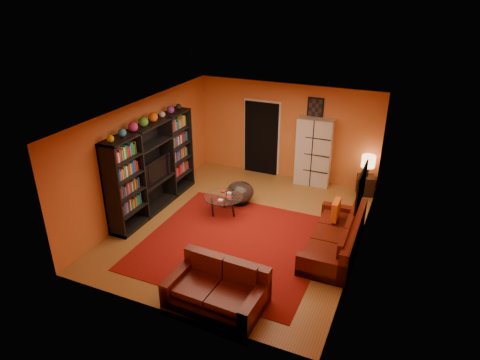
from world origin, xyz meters
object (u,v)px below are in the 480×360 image
at_px(bowl_chair, 240,192).
at_px(sofa, 338,238).
at_px(table_lamp, 368,162).
at_px(loveseat, 218,287).
at_px(side_table, 365,185).
at_px(storage_cabinet, 314,152).
at_px(entertainment_unit, 153,167).
at_px(tv, 154,169).
at_px(coffee_table, 224,198).

bearing_deg(bowl_chair, sofa, -22.19).
xyz_separation_m(sofa, table_lamp, (0.11, 2.81, 0.62)).
bearing_deg(table_lamp, loveseat, -107.84).
bearing_deg(sofa, bowl_chair, 156.98).
relative_size(sofa, side_table, 4.64).
relative_size(loveseat, side_table, 3.34).
relative_size(storage_cabinet, side_table, 3.64).
height_order(entertainment_unit, sofa, entertainment_unit).
height_order(loveseat, storage_cabinet, storage_cabinet).
distance_m(tv, table_lamp, 5.25).
bearing_deg(tv, table_lamp, -58.50).
relative_size(loveseat, coffee_table, 1.85).
relative_size(tv, loveseat, 0.60).
bearing_deg(coffee_table, table_lamp, 39.63).
bearing_deg(coffee_table, side_table, 39.63).
distance_m(loveseat, bowl_chair, 3.56).
xyz_separation_m(coffee_table, side_table, (2.87, 2.38, -0.16)).
relative_size(tv, side_table, 2.00).
relative_size(storage_cabinet, bowl_chair, 2.67).
bearing_deg(bowl_chair, table_lamp, 32.47).
xyz_separation_m(coffee_table, bowl_chair, (0.14, 0.64, -0.11)).
height_order(tv, bowl_chair, tv).
bearing_deg(coffee_table, bowl_chair, 77.83).
bearing_deg(side_table, bowl_chair, -147.53).
distance_m(coffee_table, bowl_chair, 0.66).
bearing_deg(loveseat, storage_cabinet, -0.04).
height_order(coffee_table, table_lamp, table_lamp).
distance_m(entertainment_unit, coffee_table, 1.81).
bearing_deg(sofa, loveseat, -124.40).
bearing_deg(storage_cabinet, bowl_chair, -128.84).
bearing_deg(bowl_chair, coffee_table, -102.17).
bearing_deg(storage_cabinet, sofa, -68.53).
distance_m(tv, side_table, 5.30).
distance_m(sofa, table_lamp, 2.88).
height_order(tv, loveseat, tv).
bearing_deg(bowl_chair, side_table, 32.47).
bearing_deg(table_lamp, coffee_table, -140.37).
height_order(bowl_chair, table_lamp, table_lamp).
bearing_deg(loveseat, table_lamp, -15.25).
bearing_deg(loveseat, entertainment_unit, 52.56).
height_order(tv, coffee_table, tv).
xyz_separation_m(entertainment_unit, tv, (0.05, -0.02, -0.04)).
xyz_separation_m(sofa, storage_cabinet, (-1.30, 2.89, 0.63)).
height_order(coffee_table, bowl_chair, bowl_chair).
distance_m(entertainment_unit, table_lamp, 5.28).
height_order(sofa, bowl_chair, sofa).
bearing_deg(side_table, loveseat, -107.84).
relative_size(tv, bowl_chair, 1.47).
bearing_deg(coffee_table, sofa, -8.89).
distance_m(sofa, coffee_table, 2.80).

